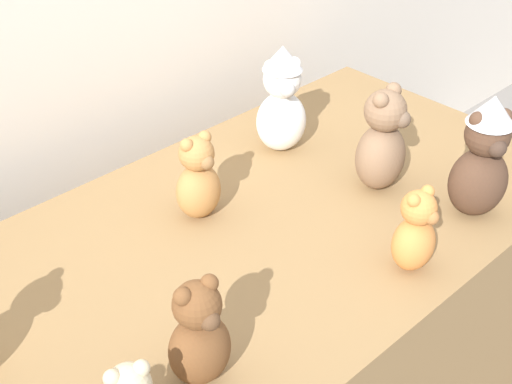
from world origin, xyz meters
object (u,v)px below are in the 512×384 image
Objects in this scene: teddy_bear_ginger at (415,233)px; teddy_bear_caramel at (198,179)px; teddy_bear_chestnut at (199,336)px; teddy_bear_mocha at (382,142)px; teddy_bear_snow at (282,101)px; display_table at (256,334)px; teddy_bear_cocoa at (483,158)px.

teddy_bear_caramel is at bearing 115.23° from teddy_bear_ginger.
teddy_bear_ginger is at bearing -2.52° from teddy_bear_chestnut.
teddy_bear_mocha is at bearing -27.39° from teddy_bear_caramel.
teddy_bear_caramel is at bearing 141.71° from teddy_bear_mocha.
teddy_bear_snow is 0.93m from teddy_bear_chestnut.
teddy_bear_caramel is 0.57m from teddy_bear_chestnut.
display_table is 5.64× the size of teddy_bear_snow.
teddy_bear_caramel is at bearing 56.11° from teddy_bear_chestnut.
display_table is 0.64m from teddy_bear_ginger.
teddy_bear_cocoa is 1.55× the size of teddy_bear_ginger.
teddy_bear_mocha is 0.34m from teddy_bear_snow.
teddy_bear_cocoa reaches higher than display_table.
teddy_bear_chestnut reaches higher than teddy_bear_caramel.
teddy_bear_cocoa is at bearing -42.25° from teddy_bear_caramel.
teddy_bear_ginger is 0.60m from teddy_bear_chestnut.
teddy_bear_chestnut is at bearing -129.18° from teddy_bear_caramel.
teddy_bear_ginger is (-0.17, -0.62, -0.06)m from teddy_bear_snow.
display_table is 0.72m from teddy_bear_chestnut.
teddy_bear_snow is (0.41, 0.09, 0.05)m from teddy_bear_caramel.
teddy_bear_cocoa reaches higher than teddy_bear_chestnut.
teddy_bear_chestnut is at bearing -146.34° from display_table.
teddy_bear_cocoa is (0.48, -0.35, 0.56)m from display_table.
display_table is 0.81m from teddy_bear_cocoa.
teddy_bear_chestnut is (-0.90, 0.07, -0.05)m from teddy_bear_cocoa.
teddy_bear_caramel is at bearing 112.75° from display_table.
teddy_bear_mocha is at bearing -53.93° from teddy_bear_snow.
teddy_bear_snow is at bearing 88.49° from teddy_bear_mocha.
teddy_bear_cocoa is (0.14, -0.60, 0.01)m from teddy_bear_snow.
teddy_bear_snow is (0.34, 0.25, 0.55)m from display_table.
teddy_bear_ginger is at bearing -65.19° from display_table.
teddy_bear_chestnut is at bearing 172.75° from teddy_bear_ginger.
teddy_bear_mocha is 1.20× the size of teddy_bear_chestnut.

